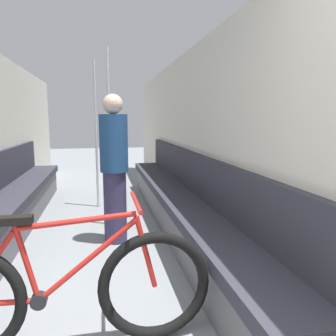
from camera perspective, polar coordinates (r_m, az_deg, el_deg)
The scene contains 7 objects.
wall_right at distance 4.00m, azimuth 5.43°, elevation 5.13°, with size 0.10×9.90×2.21m, color beige.
bench_seat_row_left at distance 4.01m, azimuth -27.03°, elevation -7.27°, with size 0.47×5.31×0.94m.
bench_seat_row_right at distance 3.96m, azimuth 2.09°, elevation -6.50°, with size 0.47×5.31×0.94m.
bicycle at distance 2.09m, azimuth -17.85°, elevation -19.93°, with size 1.74×0.46×0.88m.
grab_pole_near at distance 4.13m, azimuth -10.17°, elevation 4.61°, with size 0.08×0.08×2.19m.
grab_pole_far at distance 5.04m, azimuth -12.40°, elevation 5.24°, with size 0.08×0.08×2.19m.
passenger_standing at distance 3.55m, azimuth -9.33°, elevation 0.08°, with size 0.30×0.30×1.60m.
Camera 1 is at (0.10, -0.47, 1.34)m, focal length 35.00 mm.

